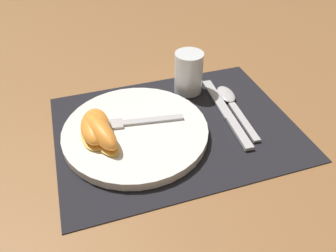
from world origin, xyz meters
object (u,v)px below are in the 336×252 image
at_px(fork, 127,123).
at_px(citrus_wedge_1, 100,132).
at_px(knife, 226,113).
at_px(juice_glass, 188,75).
at_px(citrus_wedge_0, 95,127).
at_px(plate, 135,130).
at_px(spoon, 230,101).

bearing_deg(fork, citrus_wedge_1, -152.89).
bearing_deg(knife, citrus_wedge_1, -176.53).
relative_size(knife, citrus_wedge_1, 1.92).
bearing_deg(juice_glass, citrus_wedge_0, -154.74).
height_order(plate, fork, fork).
bearing_deg(knife, citrus_wedge_0, 179.43).
distance_m(spoon, citrus_wedge_0, 0.29).
distance_m(juice_glass, fork, 0.18).
xyz_separation_m(plate, citrus_wedge_1, (-0.06, -0.02, 0.02)).
bearing_deg(fork, juice_glass, 30.54).
relative_size(citrus_wedge_0, citrus_wedge_1, 0.88).
height_order(juice_glass, fork, juice_glass).
height_order(plate, spoon, plate).
distance_m(plate, citrus_wedge_0, 0.07).
relative_size(plate, citrus_wedge_1, 2.23).
distance_m(knife, citrus_wedge_0, 0.26).
bearing_deg(plate, citrus_wedge_1, -166.45).
relative_size(fork, citrus_wedge_0, 1.75).
xyz_separation_m(plate, knife, (0.19, -0.00, -0.01)).
relative_size(juice_glass, knife, 0.39).
relative_size(knife, spoon, 1.26).
height_order(spoon, citrus_wedge_1, citrus_wedge_1).
relative_size(plate, knife, 1.16).
xyz_separation_m(juice_glass, spoon, (0.07, -0.07, -0.03)).
bearing_deg(knife, plate, 179.92).
relative_size(juice_glass, citrus_wedge_1, 0.75).
bearing_deg(juice_glass, knife, -67.05).
distance_m(plate, spoon, 0.22).
height_order(spoon, fork, fork).
bearing_deg(juice_glass, spoon, -45.90).
distance_m(juice_glass, spoon, 0.10).
bearing_deg(spoon, citrus_wedge_1, -170.18).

